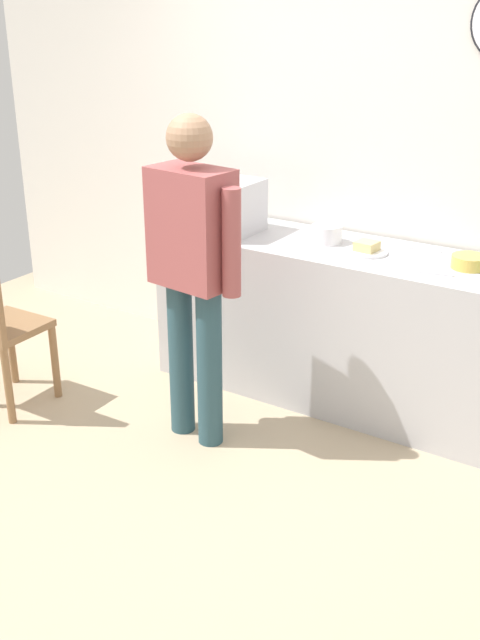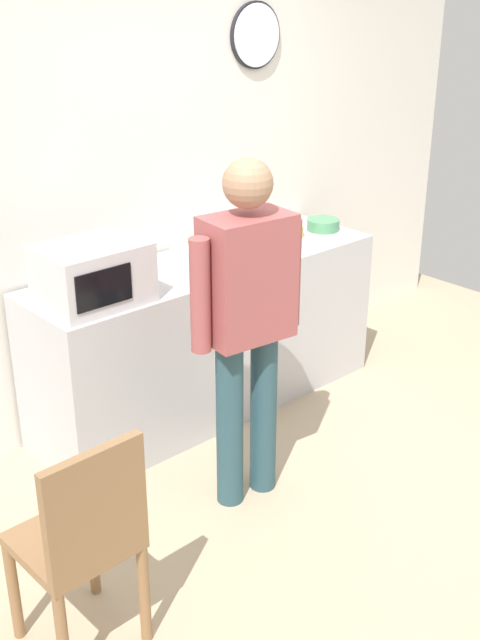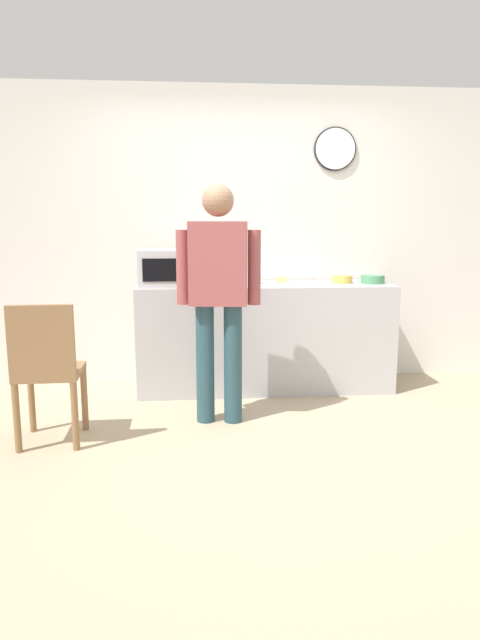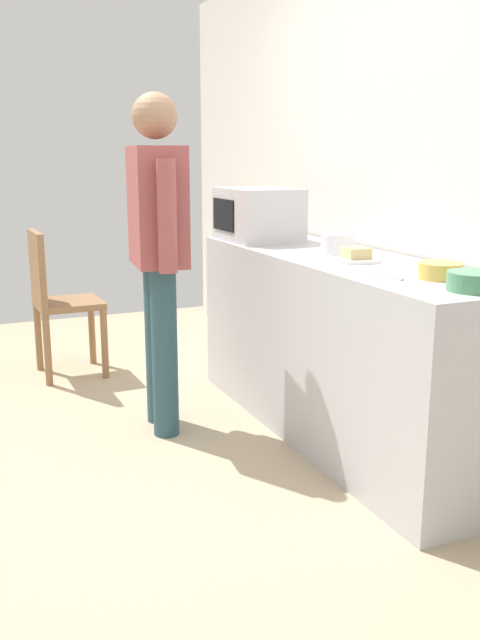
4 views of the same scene
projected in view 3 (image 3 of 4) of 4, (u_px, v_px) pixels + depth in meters
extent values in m
plane|color=tan|center=(261.00, 441.00, 3.70)|extent=(6.00, 6.00, 0.00)
cube|color=silver|center=(241.00, 237.00, 5.04)|extent=(5.40, 0.10, 2.60)
cylinder|color=white|center=(335.00, 149.00, 4.92)|extent=(0.35, 0.03, 0.35)
cylinder|color=black|center=(335.00, 149.00, 4.92)|extent=(0.38, 0.02, 0.38)
cube|color=#B7B7BC|center=(264.00, 336.00, 4.83)|extent=(2.15, 0.62, 0.91)
cube|color=silver|center=(170.00, 268.00, 4.57)|extent=(0.50, 0.38, 0.30)
cube|color=black|center=(162.00, 270.00, 4.38)|extent=(0.30, 0.01, 0.18)
cylinder|color=white|center=(282.00, 283.00, 4.74)|extent=(0.23, 0.23, 0.01)
cube|color=#D5BE7A|center=(282.00, 279.00, 4.74)|extent=(0.12, 0.12, 0.05)
cylinder|color=gold|center=(342.00, 279.00, 4.83)|extent=(0.18, 0.18, 0.07)
cylinder|color=white|center=(250.00, 278.00, 4.77)|extent=(0.17, 0.17, 0.10)
cylinder|color=#4C8E60|center=(373.00, 279.00, 4.80)|extent=(0.20, 0.20, 0.07)
cube|color=silver|center=(306.00, 281.00, 4.98)|extent=(0.17, 0.04, 0.01)
cube|color=silver|center=(336.00, 285.00, 4.65)|extent=(0.17, 0.05, 0.01)
cylinder|color=#294A55|center=(233.00, 364.00, 4.01)|extent=(0.13, 0.13, 0.86)
cylinder|color=#294A55|center=(205.00, 364.00, 4.01)|extent=(0.13, 0.13, 0.86)
cube|color=#9E4C4C|center=(218.00, 263.00, 3.88)|extent=(0.43, 0.28, 0.58)
cylinder|color=#9E4C4C|center=(254.00, 268.00, 3.88)|extent=(0.09, 0.09, 0.52)
cylinder|color=#9E4C4C|center=(183.00, 267.00, 3.90)|extent=(0.09, 0.09, 0.52)
sphere|color=#A37A5B|center=(218.00, 200.00, 3.81)|extent=(0.22, 0.22, 0.22)
cylinder|color=olive|center=(84.00, 399.00, 3.88)|extent=(0.04, 0.04, 0.45)
cylinder|color=olive|center=(32.00, 400.00, 3.84)|extent=(0.04, 0.04, 0.45)
cylinder|color=olive|center=(75.00, 416.00, 3.53)|extent=(0.04, 0.04, 0.45)
cylinder|color=olive|center=(17.00, 418.00, 3.49)|extent=(0.04, 0.04, 0.45)
cube|color=olive|center=(50.00, 372.00, 3.64)|extent=(0.41, 0.41, 0.04)
cube|color=olive|center=(41.00, 341.00, 3.43)|extent=(0.40, 0.05, 0.45)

